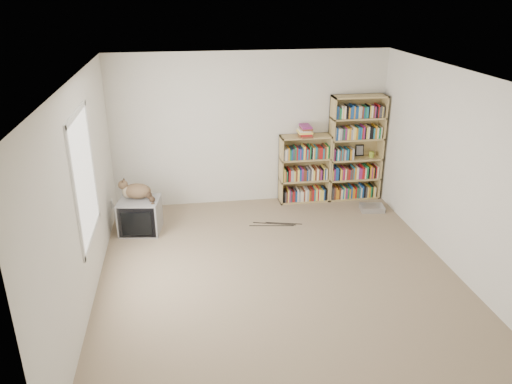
{
  "coord_description": "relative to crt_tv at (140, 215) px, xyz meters",
  "views": [
    {
      "loc": [
        -1.12,
        -5.32,
        3.4
      ],
      "look_at": [
        -0.14,
        1.0,
        0.76
      ],
      "focal_mm": 35.0,
      "sensor_mm": 36.0,
      "label": 1
    }
  ],
  "objects": [
    {
      "name": "wall_left",
      "position": [
        -0.45,
        -1.59,
        1.0
      ],
      "size": [
        0.02,
        5.0,
        2.5
      ],
      "primitive_type": "cube",
      "color": "white",
      "rests_on": "floor"
    },
    {
      "name": "dvd_player",
      "position": [
        3.7,
        0.17,
        -0.21
      ],
      "size": [
        0.41,
        0.32,
        0.09
      ],
      "primitive_type": "cube",
      "rotation": [
        0.0,
        0.0,
        -0.14
      ],
      "color": "#B7B7BC",
      "rests_on": "floor"
    },
    {
      "name": "green_mug",
      "position": [
        3.84,
        0.75,
        0.52
      ],
      "size": [
        0.09,
        0.09,
        0.1
      ],
      "primitive_type": "cylinder",
      "color": "#8CA830",
      "rests_on": "bookcase_tall"
    },
    {
      "name": "wall_right",
      "position": [
        4.05,
        -1.59,
        1.0
      ],
      "size": [
        0.02,
        5.0,
        2.5
      ],
      "primitive_type": "cube",
      "color": "white",
      "rests_on": "floor"
    },
    {
      "name": "framed_print",
      "position": [
        3.66,
        0.85,
        0.57
      ],
      "size": [
        0.15,
        0.05,
        0.19
      ],
      "primitive_type": "cube",
      "rotation": [
        -0.17,
        0.0,
        0.0
      ],
      "color": "black",
      "rests_on": "bookcase_tall"
    },
    {
      "name": "wall_back",
      "position": [
        1.8,
        0.91,
        1.0
      ],
      "size": [
        4.5,
        0.02,
        2.5
      ],
      "primitive_type": "cube",
      "color": "white",
      "rests_on": "floor"
    },
    {
      "name": "bookcase_tall",
      "position": [
        3.55,
        0.77,
        0.6
      ],
      "size": [
        0.89,
        0.3,
        1.78
      ],
      "color": "#A78953",
      "rests_on": "floor"
    },
    {
      "name": "window",
      "position": [
        -0.44,
        -1.39,
        1.15
      ],
      "size": [
        0.02,
        1.22,
        1.52
      ],
      "primitive_type": "cube",
      "color": "white",
      "rests_on": "wall_left"
    },
    {
      "name": "wall_front",
      "position": [
        1.8,
        -4.09,
        1.0
      ],
      "size": [
        4.5,
        0.02,
        2.5
      ],
      "primitive_type": "cube",
      "color": "white",
      "rests_on": "floor"
    },
    {
      "name": "floor_cables",
      "position": [
        2.19,
        -0.16,
        -0.25
      ],
      "size": [
        1.2,
        0.7,
        0.01
      ],
      "primitive_type": null,
      "color": "black",
      "rests_on": "floor"
    },
    {
      "name": "wall_outlet",
      "position": [
        -0.44,
        0.34,
        0.07
      ],
      "size": [
        0.01,
        0.08,
        0.13
      ],
      "primitive_type": "cube",
      "color": "silver",
      "rests_on": "wall_left"
    },
    {
      "name": "floor",
      "position": [
        1.8,
        -1.59,
        -0.25
      ],
      "size": [
        4.5,
        5.0,
        0.01
      ],
      "primitive_type": "cube",
      "color": "tan",
      "rests_on": "ground"
    },
    {
      "name": "cat",
      "position": [
        0.01,
        0.03,
        0.34
      ],
      "size": [
        0.59,
        0.53,
        0.49
      ],
      "rotation": [
        0.0,
        0.0,
        -0.19
      ],
      "color": "#3A2717",
      "rests_on": "crt_tv"
    },
    {
      "name": "crt_tv",
      "position": [
        0.0,
        0.0,
        0.0
      ],
      "size": [
        0.65,
        0.6,
        0.51
      ],
      "rotation": [
        0.0,
        0.0,
        -0.14
      ],
      "color": "gray",
      "rests_on": "floor"
    },
    {
      "name": "book_stack",
      "position": [
        2.67,
        0.71,
        0.99
      ],
      "size": [
        0.22,
        0.29,
        0.19
      ],
      "primitive_type": "cube",
      "color": "#AD1719",
      "rests_on": "bookcase_short"
    },
    {
      "name": "ceiling",
      "position": [
        1.8,
        -1.59,
        2.25
      ],
      "size": [
        4.5,
        5.0,
        0.02
      ],
      "primitive_type": "cube",
      "color": "white",
      "rests_on": "wall_back"
    },
    {
      "name": "bookcase_short",
      "position": [
        2.69,
        0.77,
        0.27
      ],
      "size": [
        0.84,
        0.3,
        1.15
      ],
      "color": "#A78953",
      "rests_on": "floor"
    }
  ]
}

